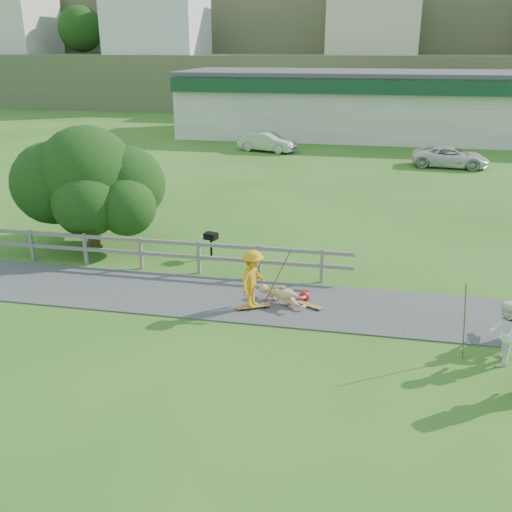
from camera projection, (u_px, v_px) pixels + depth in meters
The scene contains 16 objects.
ground at pixel (236, 323), 15.33m from camera, with size 260.00×260.00×0.00m, color #2D5919.
path at pixel (247, 300), 16.70m from camera, with size 34.00×3.00×0.04m, color #3B3B3D.
fence at pixel (123, 247), 18.96m from camera, with size 15.05×0.10×1.10m.
strip_mall at pixel (383, 104), 45.81m from camera, with size 32.50×10.75×5.10m.
skater_rider at pixel (253, 282), 15.87m from camera, with size 1.08×0.62×1.67m, color orange.
skater_fallen at pixel (282, 295), 16.38m from camera, with size 1.58×0.38×0.58m, color tan.
spectator_a at pixel (503, 333), 13.15m from camera, with size 0.77×0.60×1.58m, color white.
car_silver at pixel (267, 142), 39.83m from camera, with size 1.42×4.07×1.34m, color #B2B3BA.
car_white at pixel (450, 157), 34.74m from camera, with size 2.09×4.53×1.26m, color silver.
tree at pixel (89, 195), 20.78m from camera, with size 5.69×5.69×3.82m, color black, non-canonical shape.
bbq at pixel (211, 246), 19.86m from camera, with size 0.43×0.33×0.94m, color black, non-canonical shape.
longboard_rider at pixel (253, 307), 16.14m from camera, with size 0.97×0.24×0.11m, color olive, non-canonical shape.
longboard_fallen at pixel (309, 306), 16.22m from camera, with size 0.80×0.20×0.09m, color olive, non-canonical shape.
helmet at pixel (304, 296), 16.63m from camera, with size 0.31×0.31×0.31m, color red.
pole_rider at pixel (277, 276), 16.09m from camera, with size 0.03×0.03×1.84m, color brown.
pole_spec_left at pixel (464, 322), 13.31m from camera, with size 0.03×0.03×1.93m, color brown.
Camera 1 is at (3.24, -13.36, 7.04)m, focal length 40.00 mm.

